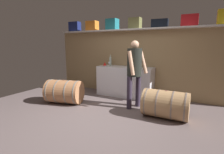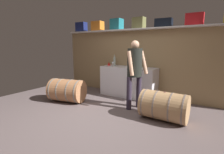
{
  "view_description": "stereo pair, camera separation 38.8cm",
  "coord_description": "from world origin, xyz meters",
  "views": [
    {
      "loc": [
        1.77,
        -2.74,
        1.52
      ],
      "look_at": [
        -0.08,
        0.83,
        0.77
      ],
      "focal_mm": 27.25,
      "sensor_mm": 36.0,
      "label": 1
    },
    {
      "loc": [
        2.1,
        -2.55,
        1.52
      ],
      "look_at": [
        -0.08,
        0.83,
        0.77
      ],
      "focal_mm": 27.25,
      "sensor_mm": 36.0,
      "label": 2
    }
  ],
  "objects": [
    {
      "name": "toolcase_navy",
      "position": [
        -2.19,
        2.09,
        2.15
      ],
      "size": [
        0.39,
        0.23,
        0.33
      ],
      "primitive_type": "cube",
      "rotation": [
        0.0,
        0.0,
        0.03
      ],
      "color": "navy",
      "rests_on": "high_shelf_board"
    },
    {
      "name": "wine_barrel_near",
      "position": [
        -1.36,
        0.55,
        0.31
      ],
      "size": [
        1.03,
        0.81,
        0.63
      ],
      "rotation": [
        0.0,
        0.0,
        0.25
      ],
      "color": "#AC7249",
      "rests_on": "ground"
    },
    {
      "name": "toolcase_olive",
      "position": [
        0.01,
        2.09,
        2.14
      ],
      "size": [
        0.35,
        0.25,
        0.31
      ],
      "primitive_type": "cube",
      "rotation": [
        0.0,
        0.0,
        -0.05
      ],
      "color": "olive",
      "rests_on": "high_shelf_board"
    },
    {
      "name": "wine_bottle_clear",
      "position": [
        -0.75,
        2.0,
        1.04
      ],
      "size": [
        0.07,
        0.07,
        0.34
      ],
      "color": "#B1C2B7",
      "rests_on": "work_cabinet"
    },
    {
      "name": "wine_barrel_far",
      "position": [
        1.2,
        0.81,
        0.3
      ],
      "size": [
        0.93,
        0.6,
        0.6
      ],
      "rotation": [
        0.0,
        0.0,
        0.01
      ],
      "color": "tan",
      "rests_on": "ground"
    },
    {
      "name": "toolcase_orange",
      "position": [
        -1.47,
        2.09,
        2.14
      ],
      "size": [
        0.37,
        0.28,
        0.31
      ],
      "primitive_type": "cube",
      "rotation": [
        0.0,
        0.0,
        0.03
      ],
      "color": "orange",
      "rests_on": "high_shelf_board"
    },
    {
      "name": "wine_glass",
      "position": [
        -0.7,
        1.83,
        0.99
      ],
      "size": [
        0.07,
        0.07,
        0.14
      ],
      "color": "white",
      "rests_on": "work_cabinet"
    },
    {
      "name": "toolcase_teal",
      "position": [
        -0.73,
        2.09,
        2.15
      ],
      "size": [
        0.35,
        0.29,
        0.33
      ],
      "primitive_type": "cube",
      "rotation": [
        0.0,
        0.0,
        -0.05
      ],
      "color": "teal",
      "rests_on": "high_shelf_board"
    },
    {
      "name": "back_wall_panel",
      "position": [
        0.0,
        2.24,
        0.98
      ],
      "size": [
        5.54,
        0.1,
        1.96
      ],
      "primitive_type": "cube",
      "color": "#997D55",
      "rests_on": "ground"
    },
    {
      "name": "toolcase_black",
      "position": [
        0.72,
        2.09,
        2.1
      ],
      "size": [
        0.45,
        0.28,
        0.22
      ],
      "primitive_type": "cube",
      "rotation": [
        0.0,
        0.0,
        0.07
      ],
      "color": "black",
      "rests_on": "high_shelf_board"
    },
    {
      "name": "high_shelf_board",
      "position": [
        0.0,
        2.09,
        1.97
      ],
      "size": [
        5.09,
        0.4,
        0.03
      ],
      "primitive_type": "cube",
      "color": "silver",
      "rests_on": "back_wall_panel"
    },
    {
      "name": "winemaker_pouring",
      "position": [
        0.4,
        1.08,
        1.0
      ],
      "size": [
        0.49,
        0.54,
        1.63
      ],
      "rotation": [
        0.0,
        0.0,
        -2.03
      ],
      "color": "#312839",
      "rests_on": "ground"
    },
    {
      "name": "red_funnel",
      "position": [
        -0.92,
        1.94,
        0.94
      ],
      "size": [
        0.11,
        0.11,
        0.11
      ],
      "primitive_type": "cone",
      "color": "red",
      "rests_on": "work_cabinet"
    },
    {
      "name": "toolcase_red",
      "position": [
        1.46,
        2.09,
        2.13
      ],
      "size": [
        0.4,
        0.19,
        0.29
      ],
      "primitive_type": "cube",
      "rotation": [
        0.0,
        0.0,
        0.01
      ],
      "color": "red",
      "rests_on": "high_shelf_board"
    },
    {
      "name": "work_cabinet",
      "position": [
        -0.2,
        1.9,
        0.45
      ],
      "size": [
        1.68,
        0.56,
        0.89
      ],
      "primitive_type": "cube",
      "color": "white",
      "rests_on": "ground"
    },
    {
      "name": "ground_plane",
      "position": [
        0.0,
        0.56,
        -0.01
      ],
      "size": [
        6.74,
        7.69,
        0.02
      ],
      "primitive_type": "cube",
      "color": "#645656"
    }
  ]
}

